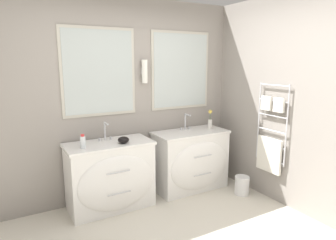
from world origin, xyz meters
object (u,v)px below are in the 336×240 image
at_px(waste_bin, 242,185).
at_px(flower_vase, 210,121).
at_px(toiletry_bottle, 83,142).
at_px(amenity_bowl, 123,140).
at_px(vanity_left, 111,175).
at_px(vanity_right, 191,160).

bearing_deg(waste_bin, flower_vase, 106.46).
relative_size(toiletry_bottle, waste_bin, 0.64).
distance_m(toiletry_bottle, amenity_bowl, 0.48).
xyz_separation_m(vanity_left, flower_vase, (1.52, 0.03, 0.52)).
distance_m(vanity_left, waste_bin, 1.78).
bearing_deg(flower_vase, waste_bin, -73.54).
bearing_deg(amenity_bowl, vanity_right, 4.31).
relative_size(vanity_right, toiletry_bottle, 6.36).
xyz_separation_m(vanity_right, amenity_bowl, (-1.04, -0.08, 0.45)).
bearing_deg(flower_vase, vanity_right, -174.68).
relative_size(vanity_right, waste_bin, 4.07).
bearing_deg(waste_bin, vanity_right, 134.25).
bearing_deg(vanity_left, waste_bin, -16.88).
xyz_separation_m(vanity_right, toiletry_bottle, (-1.51, -0.05, 0.48)).
xyz_separation_m(flower_vase, waste_bin, (0.16, -0.54, -0.81)).
relative_size(vanity_left, waste_bin, 4.07).
distance_m(vanity_right, amenity_bowl, 1.13).
height_order(vanity_right, toiletry_bottle, toiletry_bottle).
height_order(vanity_right, waste_bin, vanity_right).
relative_size(flower_vase, waste_bin, 1.09).
distance_m(vanity_left, toiletry_bottle, 0.59).
height_order(vanity_right, amenity_bowl, amenity_bowl).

